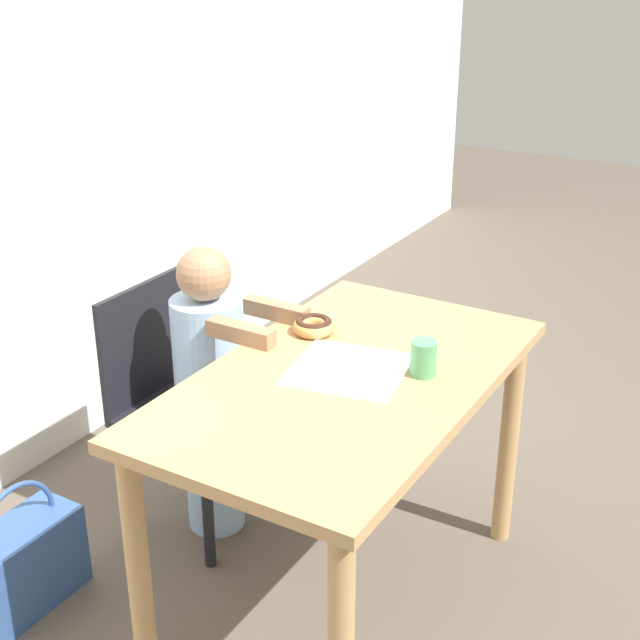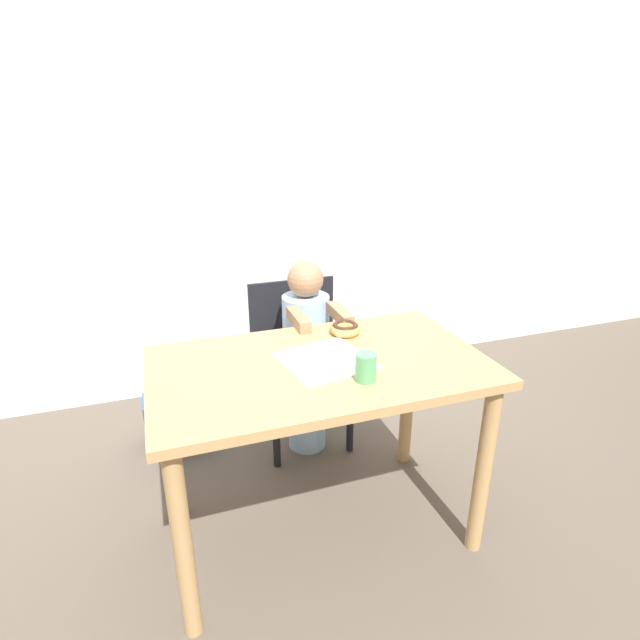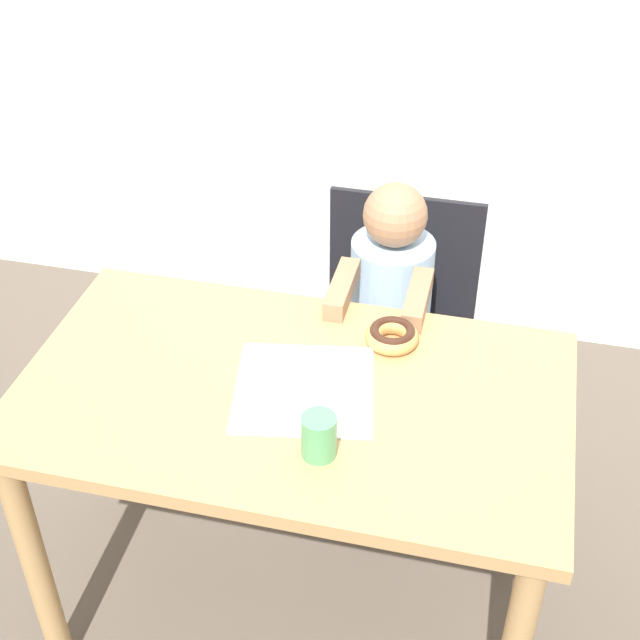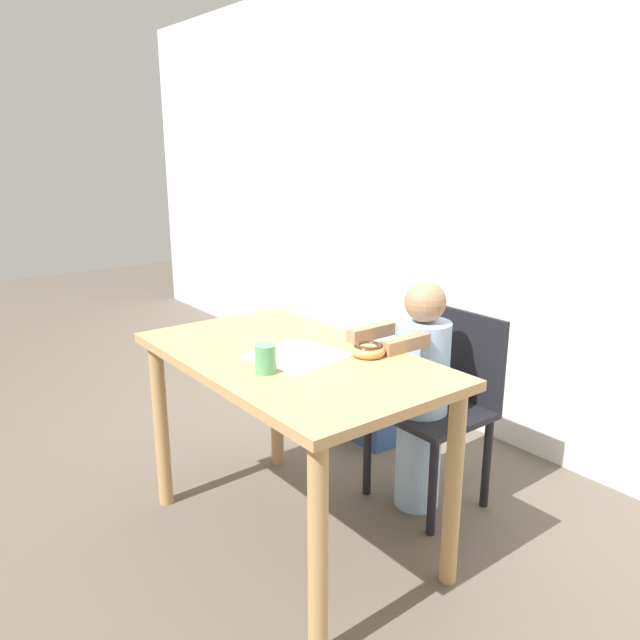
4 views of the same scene
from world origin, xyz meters
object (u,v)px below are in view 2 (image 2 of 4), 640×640
child_figure (307,358)px  donut (345,328)px  chair (300,359)px  cup (366,367)px  handbag (181,417)px

child_figure → donut: child_figure is taller
chair → donut: chair is taller
child_figure → cup: bearing=-91.8°
child_figure → cup: size_ratio=10.20×
handbag → donut: bearing=-41.9°
child_figure → cup: (-0.02, -0.73, 0.31)m
chair → child_figure: 0.13m
child_figure → donut: 0.45m
donut → cup: cup is taller
child_figure → donut: (0.06, -0.35, 0.28)m
cup → chair: bearing=88.5°
child_figure → cup: child_figure is taller
cup → donut: bearing=78.1°
donut → child_figure: bearing=99.6°
chair → donut: 0.58m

